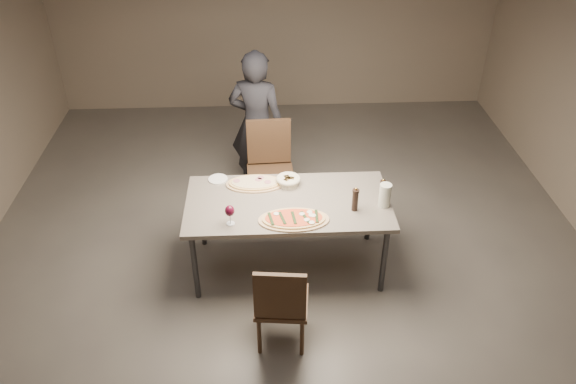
{
  "coord_description": "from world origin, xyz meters",
  "views": [
    {
      "loc": [
        -0.2,
        -4.01,
        3.61
      ],
      "look_at": [
        0.0,
        0.0,
        0.85
      ],
      "focal_mm": 35.0,
      "sensor_mm": 36.0,
      "label": 1
    }
  ],
  "objects_px": {
    "bread_basket": "(288,180)",
    "diner": "(257,125)",
    "pepper_mill_left": "(382,189)",
    "ham_pizza": "(255,183)",
    "carafe": "(385,195)",
    "zucchini_pizza": "(294,219)",
    "dining_table": "(288,207)",
    "chair_far": "(270,163)",
    "chair_near": "(281,302)"
  },
  "relations": [
    {
      "from": "bread_basket",
      "to": "chair_far",
      "type": "relative_size",
      "value": 0.22
    },
    {
      "from": "diner",
      "to": "chair_far",
      "type": "bearing_deg",
      "value": 124.89
    },
    {
      "from": "pepper_mill_left",
      "to": "chair_far",
      "type": "relative_size",
      "value": 0.2
    },
    {
      "from": "diner",
      "to": "chair_near",
      "type": "bearing_deg",
      "value": 110.01
    },
    {
      "from": "ham_pizza",
      "to": "bread_basket",
      "type": "relative_size",
      "value": 2.41
    },
    {
      "from": "carafe",
      "to": "diner",
      "type": "height_order",
      "value": "diner"
    },
    {
      "from": "zucchini_pizza",
      "to": "ham_pizza",
      "type": "relative_size",
      "value": 1.12
    },
    {
      "from": "bread_basket",
      "to": "zucchini_pizza",
      "type": "bearing_deg",
      "value": -87.64
    },
    {
      "from": "chair_near",
      "to": "dining_table",
      "type": "bearing_deg",
      "value": 89.95
    },
    {
      "from": "ham_pizza",
      "to": "diner",
      "type": "distance_m",
      "value": 1.04
    },
    {
      "from": "chair_far",
      "to": "bread_basket",
      "type": "bearing_deg",
      "value": 100.07
    },
    {
      "from": "zucchini_pizza",
      "to": "diner",
      "type": "xyz_separation_m",
      "value": [
        -0.31,
        1.6,
        0.06
      ]
    },
    {
      "from": "dining_table",
      "to": "carafe",
      "type": "distance_m",
      "value": 0.85
    },
    {
      "from": "pepper_mill_left",
      "to": "zucchini_pizza",
      "type": "bearing_deg",
      "value": -159.93
    },
    {
      "from": "zucchini_pizza",
      "to": "carafe",
      "type": "relative_size",
      "value": 2.77
    },
    {
      "from": "carafe",
      "to": "diner",
      "type": "bearing_deg",
      "value": 127.65
    },
    {
      "from": "zucchini_pizza",
      "to": "pepper_mill_left",
      "type": "distance_m",
      "value": 0.85
    },
    {
      "from": "chair_far",
      "to": "chair_near",
      "type": "bearing_deg",
      "value": 88.48
    },
    {
      "from": "carafe",
      "to": "diner",
      "type": "relative_size",
      "value": 0.13
    },
    {
      "from": "carafe",
      "to": "pepper_mill_left",
      "type": "bearing_deg",
      "value": 90.0
    },
    {
      "from": "zucchini_pizza",
      "to": "ham_pizza",
      "type": "xyz_separation_m",
      "value": [
        -0.33,
        0.56,
        -0.0
      ]
    },
    {
      "from": "ham_pizza",
      "to": "carafe",
      "type": "distance_m",
      "value": 1.18
    },
    {
      "from": "ham_pizza",
      "to": "carafe",
      "type": "xyz_separation_m",
      "value": [
        1.12,
        -0.38,
        0.09
      ]
    },
    {
      "from": "zucchini_pizza",
      "to": "carafe",
      "type": "height_order",
      "value": "carafe"
    },
    {
      "from": "dining_table",
      "to": "chair_far",
      "type": "bearing_deg",
      "value": 98.39
    },
    {
      "from": "ham_pizza",
      "to": "zucchini_pizza",
      "type": "bearing_deg",
      "value": -44.27
    },
    {
      "from": "zucchini_pizza",
      "to": "chair_far",
      "type": "distance_m",
      "value": 1.26
    },
    {
      "from": "zucchini_pizza",
      "to": "carafe",
      "type": "xyz_separation_m",
      "value": [
        0.79,
        0.18,
        0.09
      ]
    },
    {
      "from": "ham_pizza",
      "to": "chair_near",
      "type": "bearing_deg",
      "value": -65.83
    },
    {
      "from": "dining_table",
      "to": "zucchini_pizza",
      "type": "height_order",
      "value": "zucchini_pizza"
    },
    {
      "from": "chair_near",
      "to": "diner",
      "type": "height_order",
      "value": "diner"
    },
    {
      "from": "bread_basket",
      "to": "carafe",
      "type": "relative_size",
      "value": 1.03
    },
    {
      "from": "pepper_mill_left",
      "to": "dining_table",
      "type": "bearing_deg",
      "value": -179.34
    },
    {
      "from": "carafe",
      "to": "chair_far",
      "type": "bearing_deg",
      "value": 132.63
    },
    {
      "from": "dining_table",
      "to": "chair_far",
      "type": "xyz_separation_m",
      "value": [
        -0.14,
        0.95,
        -0.13
      ]
    },
    {
      "from": "pepper_mill_left",
      "to": "ham_pizza",
      "type": "bearing_deg",
      "value": 166.39
    },
    {
      "from": "ham_pizza",
      "to": "bread_basket",
      "type": "height_order",
      "value": "bread_basket"
    },
    {
      "from": "zucchini_pizza",
      "to": "diner",
      "type": "relative_size",
      "value": 0.36
    },
    {
      "from": "ham_pizza",
      "to": "chair_far",
      "type": "distance_m",
      "value": 0.72
    },
    {
      "from": "ham_pizza",
      "to": "carafe",
      "type": "height_order",
      "value": "carafe"
    },
    {
      "from": "zucchini_pizza",
      "to": "bread_basket",
      "type": "relative_size",
      "value": 2.69
    },
    {
      "from": "bread_basket",
      "to": "diner",
      "type": "xyz_separation_m",
      "value": [
        -0.28,
        1.06,
        0.03
      ]
    },
    {
      "from": "ham_pizza",
      "to": "bread_basket",
      "type": "xyz_separation_m",
      "value": [
        0.3,
        -0.01,
        0.03
      ]
    },
    {
      "from": "chair_far",
      "to": "diner",
      "type": "relative_size",
      "value": 0.61
    },
    {
      "from": "pepper_mill_left",
      "to": "diner",
      "type": "xyz_separation_m",
      "value": [
        -1.1,
        1.31,
        -0.02
      ]
    },
    {
      "from": "ham_pizza",
      "to": "chair_far",
      "type": "bearing_deg",
      "value": 93.23
    },
    {
      "from": "dining_table",
      "to": "chair_near",
      "type": "bearing_deg",
      "value": -96.02
    },
    {
      "from": "bread_basket",
      "to": "pepper_mill_left",
      "type": "distance_m",
      "value": 0.86
    },
    {
      "from": "zucchini_pizza",
      "to": "pepper_mill_left",
      "type": "xyz_separation_m",
      "value": [
        0.79,
        0.29,
        0.08
      ]
    },
    {
      "from": "diner",
      "to": "ham_pizza",
      "type": "bearing_deg",
      "value": 104.74
    }
  ]
}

